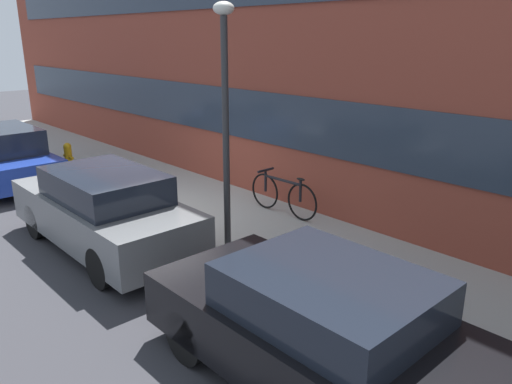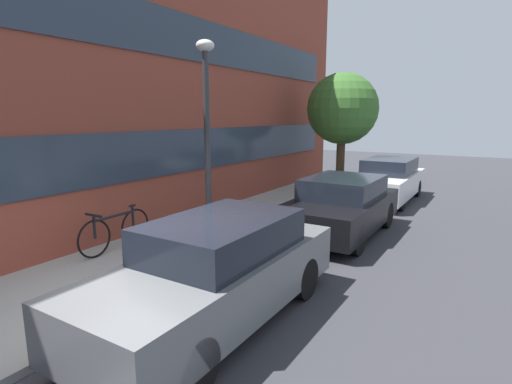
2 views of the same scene
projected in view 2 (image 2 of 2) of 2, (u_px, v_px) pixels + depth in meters
ground_plane at (126, 322)px, 5.47m from camera, size 56.00×56.00×0.00m
sidewalk_strip at (63, 294)px, 6.20m from camera, size 28.00×2.86×0.11m
parked_car_grey at (217, 271)px, 5.38m from camera, size 4.21×1.62×1.43m
parked_car_black at (341, 206)px, 9.43m from camera, size 3.89×1.79×1.36m
parked_car_white at (388, 180)px, 13.24m from camera, size 4.15×1.62×1.39m
bicycle at (116, 230)px, 8.01m from camera, size 1.78×0.44×0.85m
street_tree at (342, 109)px, 14.18m from camera, size 2.52×2.52×4.19m
lamp_post at (207, 126)px, 7.11m from camera, size 0.32×0.32×3.97m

